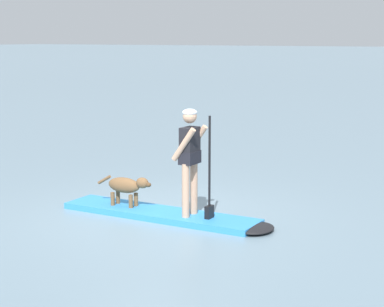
{
  "coord_description": "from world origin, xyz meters",
  "views": [
    {
      "loc": [
        6.04,
        -8.69,
        2.89
      ],
      "look_at": [
        0.0,
        1.0,
        0.9
      ],
      "focal_mm": 62.63,
      "sensor_mm": 36.0,
      "label": 1
    }
  ],
  "objects": [
    {
      "name": "paddleboard",
      "position": [
        0.23,
        0.01,
        0.05
      ],
      "size": [
        3.7,
        0.88,
        0.1
      ],
      "color": "#338CD8",
      "rests_on": "ground_plane"
    },
    {
      "name": "person_paddler",
      "position": [
        0.58,
        0.03,
        1.09
      ],
      "size": [
        0.61,
        0.49,
        1.7
      ],
      "color": "tan",
      "rests_on": "paddleboard"
    },
    {
      "name": "ground_plane",
      "position": [
        0.0,
        0.0,
        0.0
      ],
      "size": [
        400.0,
        400.0,
        0.0
      ],
      "primitive_type": "plane",
      "color": "slate"
    },
    {
      "name": "dog",
      "position": [
        -0.65,
        -0.03,
        0.44
      ],
      "size": [
        1.08,
        0.25,
        0.52
      ],
      "color": "brown",
      "rests_on": "paddleboard"
    }
  ]
}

